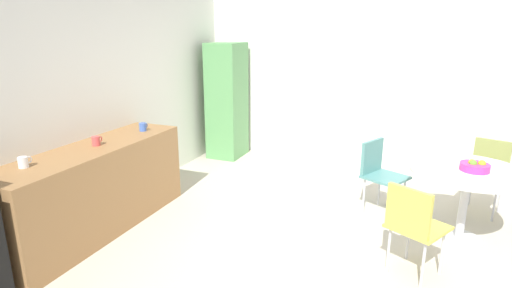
{
  "coord_description": "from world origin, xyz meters",
  "views": [
    {
      "loc": [
        -3.35,
        -0.38,
        2.06
      ],
      "look_at": [
        0.25,
        1.1,
        0.95
      ],
      "focal_mm": 28.94,
      "sensor_mm": 36.0,
      "label": 1
    }
  ],
  "objects_px": {
    "chair_yellow": "(413,221)",
    "chair_olive": "(488,167)",
    "mug_white": "(143,127)",
    "round_table": "(466,184)",
    "fruit_bowl": "(475,166)",
    "chair_teal": "(378,168)",
    "mug_red": "(96,141)",
    "locker_cabinet": "(227,101)",
    "mug_green": "(23,162)"
  },
  "relations": [
    {
      "from": "chair_teal",
      "to": "mug_white",
      "type": "distance_m",
      "value": 2.73
    },
    {
      "from": "chair_teal",
      "to": "chair_yellow",
      "type": "bearing_deg",
      "value": -161.74
    },
    {
      "from": "locker_cabinet",
      "to": "chair_teal",
      "type": "height_order",
      "value": "locker_cabinet"
    },
    {
      "from": "chair_yellow",
      "to": "mug_green",
      "type": "bearing_deg",
      "value": 107.89
    },
    {
      "from": "chair_teal",
      "to": "mug_red",
      "type": "distance_m",
      "value": 3.06
    },
    {
      "from": "locker_cabinet",
      "to": "fruit_bowl",
      "type": "distance_m",
      "value": 3.85
    },
    {
      "from": "round_table",
      "to": "fruit_bowl",
      "type": "height_order",
      "value": "fruit_bowl"
    },
    {
      "from": "locker_cabinet",
      "to": "mug_white",
      "type": "distance_m",
      "value": 2.11
    },
    {
      "from": "chair_teal",
      "to": "fruit_bowl",
      "type": "bearing_deg",
      "value": -115.39
    },
    {
      "from": "locker_cabinet",
      "to": "mug_red",
      "type": "xyz_separation_m",
      "value": [
        -2.8,
        0.1,
        0.03
      ]
    },
    {
      "from": "chair_teal",
      "to": "chair_yellow",
      "type": "xyz_separation_m",
      "value": [
        -1.26,
        -0.42,
        0.0
      ]
    },
    {
      "from": "locker_cabinet",
      "to": "mug_red",
      "type": "bearing_deg",
      "value": 177.96
    },
    {
      "from": "chair_yellow",
      "to": "mug_white",
      "type": "distance_m",
      "value": 3.05
    },
    {
      "from": "chair_yellow",
      "to": "chair_olive",
      "type": "relative_size",
      "value": 1.0
    },
    {
      "from": "chair_teal",
      "to": "mug_red",
      "type": "bearing_deg",
      "value": 119.65
    },
    {
      "from": "locker_cabinet",
      "to": "chair_olive",
      "type": "distance_m",
      "value": 3.8
    },
    {
      "from": "chair_olive",
      "to": "mug_red",
      "type": "xyz_separation_m",
      "value": [
        -1.99,
        3.79,
        0.43
      ]
    },
    {
      "from": "locker_cabinet",
      "to": "mug_red",
      "type": "height_order",
      "value": "locker_cabinet"
    },
    {
      "from": "locker_cabinet",
      "to": "chair_olive",
      "type": "bearing_deg",
      "value": -102.29
    },
    {
      "from": "locker_cabinet",
      "to": "round_table",
      "type": "height_order",
      "value": "locker_cabinet"
    },
    {
      "from": "mug_red",
      "to": "chair_yellow",
      "type": "bearing_deg",
      "value": -85.53
    },
    {
      "from": "fruit_bowl",
      "to": "mug_white",
      "type": "bearing_deg",
      "value": 96.35
    },
    {
      "from": "chair_teal",
      "to": "fruit_bowl",
      "type": "distance_m",
      "value": 1.04
    },
    {
      "from": "round_table",
      "to": "chair_olive",
      "type": "distance_m",
      "value": 0.96
    },
    {
      "from": "fruit_bowl",
      "to": "mug_red",
      "type": "distance_m",
      "value": 3.7
    },
    {
      "from": "mug_green",
      "to": "chair_yellow",
      "type": "bearing_deg",
      "value": -72.11
    },
    {
      "from": "fruit_bowl",
      "to": "mug_white",
      "type": "distance_m",
      "value": 3.51
    },
    {
      "from": "chair_yellow",
      "to": "chair_olive",
      "type": "xyz_separation_m",
      "value": [
        1.75,
        -0.74,
        0.0
      ]
    },
    {
      "from": "chair_teal",
      "to": "chair_olive",
      "type": "distance_m",
      "value": 1.26
    },
    {
      "from": "fruit_bowl",
      "to": "mug_red",
      "type": "relative_size",
      "value": 2.04
    },
    {
      "from": "chair_teal",
      "to": "mug_green",
      "type": "distance_m",
      "value": 3.56
    },
    {
      "from": "round_table",
      "to": "chair_olive",
      "type": "bearing_deg",
      "value": -18.01
    },
    {
      "from": "fruit_bowl",
      "to": "mug_white",
      "type": "height_order",
      "value": "mug_white"
    },
    {
      "from": "mug_white",
      "to": "locker_cabinet",
      "type": "bearing_deg",
      "value": -1.11
    },
    {
      "from": "chair_olive",
      "to": "mug_white",
      "type": "xyz_separation_m",
      "value": [
        -1.31,
        3.73,
        0.43
      ]
    },
    {
      "from": "locker_cabinet",
      "to": "chair_yellow",
      "type": "distance_m",
      "value": 3.92
    },
    {
      "from": "fruit_bowl",
      "to": "chair_yellow",
      "type": "bearing_deg",
      "value": 149.45
    },
    {
      "from": "chair_teal",
      "to": "mug_white",
      "type": "bearing_deg",
      "value": 107.61
    },
    {
      "from": "round_table",
      "to": "mug_red",
      "type": "relative_size",
      "value": 8.32
    },
    {
      "from": "chair_yellow",
      "to": "chair_olive",
      "type": "height_order",
      "value": "same"
    },
    {
      "from": "chair_olive",
      "to": "mug_red",
      "type": "relative_size",
      "value": 6.43
    },
    {
      "from": "mug_white",
      "to": "mug_red",
      "type": "bearing_deg",
      "value": 175.06
    },
    {
      "from": "chair_olive",
      "to": "fruit_bowl",
      "type": "xyz_separation_m",
      "value": [
        -0.92,
        0.25,
        0.27
      ]
    },
    {
      "from": "fruit_bowl",
      "to": "mug_red",
      "type": "bearing_deg",
      "value": 106.8
    },
    {
      "from": "locker_cabinet",
      "to": "mug_green",
      "type": "relative_size",
      "value": 14.17
    },
    {
      "from": "chair_yellow",
      "to": "mug_red",
      "type": "height_order",
      "value": "mug_red"
    },
    {
      "from": "chair_olive",
      "to": "mug_red",
      "type": "distance_m",
      "value": 4.3
    },
    {
      "from": "mug_white",
      "to": "chair_yellow",
      "type": "bearing_deg",
      "value": -98.44
    },
    {
      "from": "mug_red",
      "to": "mug_green",
      "type": "bearing_deg",
      "value": 174.13
    },
    {
      "from": "locker_cabinet",
      "to": "mug_white",
      "type": "bearing_deg",
      "value": 178.89
    }
  ]
}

